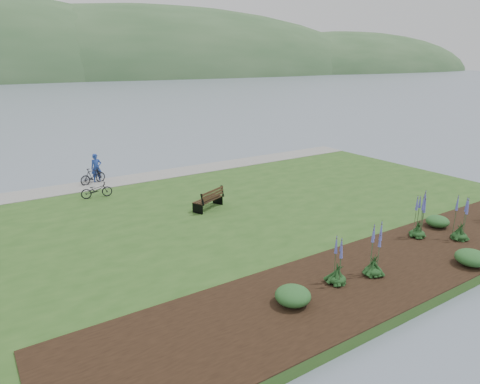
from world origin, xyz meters
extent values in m
plane|color=slate|center=(0.00, 0.00, 0.00)|extent=(600.00, 600.00, 0.00)
cube|color=#294F1C|center=(0.00, -2.00, 0.20)|extent=(34.00, 20.00, 0.40)
cube|color=gray|center=(0.00, 6.90, 0.42)|extent=(34.00, 2.20, 0.03)
cube|color=black|center=(3.00, -9.80, 0.42)|extent=(24.00, 4.40, 0.04)
cube|color=black|center=(0.68, -0.59, 0.89)|extent=(1.84, 1.27, 0.05)
cube|color=black|center=(0.81, -0.88, 1.22)|extent=(1.66, 0.87, 0.54)
cube|color=black|center=(-0.10, -0.94, 0.64)|extent=(0.31, 0.57, 0.48)
cube|color=black|center=(1.46, -0.24, 0.64)|extent=(0.31, 0.57, 0.48)
imported|color=navy|center=(-2.62, 7.50, 1.44)|extent=(0.80, 0.58, 2.08)
imported|color=black|center=(-3.53, 4.35, 0.84)|extent=(0.75, 1.72, 0.87)
imported|color=black|center=(-2.96, 7.20, 0.90)|extent=(0.92, 1.73, 1.00)
ellipsoid|color=#133414|center=(2.06, -9.95, 0.59)|extent=(0.62, 0.62, 0.31)
cone|color=#454AA0|center=(2.06, -9.95, 1.66)|extent=(0.36, 0.36, 1.82)
ellipsoid|color=#133414|center=(6.31, -8.72, 0.59)|extent=(0.62, 0.62, 0.31)
cone|color=#454AA0|center=(6.31, -8.72, 1.73)|extent=(0.40, 0.40, 1.96)
ellipsoid|color=#133414|center=(7.54, -9.86, 0.59)|extent=(0.62, 0.62, 0.31)
cone|color=#454AA0|center=(7.54, -9.86, 1.59)|extent=(0.32, 0.32, 1.69)
ellipsoid|color=#133414|center=(0.57, -9.66, 0.59)|extent=(0.62, 0.62, 0.31)
cone|color=#454AA0|center=(0.57, -9.66, 1.59)|extent=(0.32, 0.32, 1.69)
ellipsoid|color=#1E4C21|center=(-1.50, -9.83, 0.72)|extent=(1.12, 1.12, 0.56)
ellipsoid|color=#1E4C21|center=(5.67, -11.40, 0.72)|extent=(1.13, 1.13, 0.56)
ellipsoid|color=#1E4C21|center=(8.09, -8.49, 0.69)|extent=(1.01, 1.01, 0.50)
camera|label=1|loc=(-9.22, -18.63, 7.67)|focal=32.00mm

